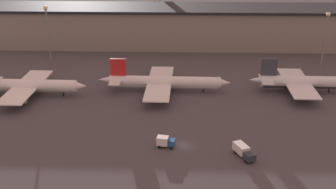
{
  "coord_description": "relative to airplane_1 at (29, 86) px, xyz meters",
  "views": [
    {
      "loc": [
        -0.71,
        -99.71,
        55.82
      ],
      "look_at": [
        -4.66,
        21.63,
        6.0
      ],
      "focal_mm": 45.0,
      "sensor_mm": 36.0,
      "label": 1
    }
  ],
  "objects": [
    {
      "name": "airplane_3",
      "position": [
        94.45,
        6.34,
        0.0
      ],
      "size": [
        36.38,
        30.49,
        12.06
      ],
      "rotation": [
        0.0,
        0.0,
        -0.02
      ],
      "color": "silver",
      "rests_on": "ground"
    },
    {
      "name": "service_vehicle_1",
      "position": [
        48.35,
        -34.93,
        -1.94
      ],
      "size": [
        5.19,
        3.12,
        2.98
      ],
      "rotation": [
        0.0,
        0.0,
        -0.18
      ],
      "color": "#195199",
      "rests_on": "ground"
    },
    {
      "name": "airplane_1",
      "position": [
        0.0,
        0.0,
        0.0
      ],
      "size": [
        39.94,
        32.84,
        14.49
      ],
      "rotation": [
        0.0,
        0.0,
        -0.02
      ],
      "color": "white",
      "rests_on": "ground"
    },
    {
      "name": "service_vehicle_0",
      "position": [
        68.51,
        -39.22,
        -1.92
      ],
      "size": [
        5.39,
        7.85,
        2.95
      ],
      "rotation": [
        0.0,
        0.0,
        -1.14
      ],
      "color": "#282D38",
      "rests_on": "ground"
    },
    {
      "name": "airplane_2",
      "position": [
        46.19,
        5.28,
        -0.18
      ],
      "size": [
        46.92,
        34.97,
        11.81
      ],
      "rotation": [
        0.0,
        0.0,
        -0.02
      ],
      "color": "silver",
      "rests_on": "ground"
    },
    {
      "name": "lamp_post_1",
      "position": [
        111.17,
        36.48,
        10.89
      ],
      "size": [
        1.8,
        1.8,
        22.48
      ],
      "color": "slate",
      "rests_on": "ground"
    },
    {
      "name": "terminal_building",
      "position": [
        53.01,
        66.45,
        5.79
      ],
      "size": [
        186.99,
        27.25,
        18.71
      ],
      "color": "gray",
      "rests_on": "ground"
    },
    {
      "name": "ground",
      "position": [
        53.01,
        -34.08,
        -3.61
      ],
      "size": [
        600.0,
        600.0,
        0.0
      ],
      "primitive_type": "plane",
      "color": "#423F44"
    },
    {
      "name": "lamp_post_0",
      "position": [
        -3.28,
        36.48,
        11.93
      ],
      "size": [
        1.8,
        1.8,
        24.35
      ],
      "color": "slate",
      "rests_on": "ground"
    }
  ]
}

